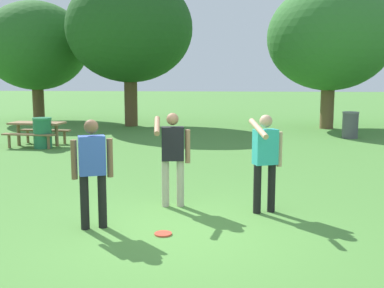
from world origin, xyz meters
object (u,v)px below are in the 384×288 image
at_px(person_catcher, 92,167).
at_px(frisbee, 163,234).
at_px(picnic_table_near, 37,129).
at_px(person_thrower, 265,156).
at_px(tree_tall_left, 36,46).
at_px(trash_can_beside_table, 43,133).
at_px(tree_broad_center, 130,29).
at_px(trash_can_further_along, 350,125).
at_px(person_bystander, 173,152).
at_px(tree_far_right, 330,37).

distance_m(person_catcher, frisbee, 1.44).
relative_size(frisbee, picnic_table_near, 0.14).
bearing_deg(person_thrower, tree_tall_left, 124.09).
relative_size(trash_can_beside_table, tree_broad_center, 0.14).
xyz_separation_m(person_thrower, person_catcher, (-2.60, -1.05, -0.02)).
bearing_deg(frisbee, tree_tall_left, 118.07).
distance_m(picnic_table_near, tree_tall_left, 9.55).
bearing_deg(person_catcher, trash_can_beside_table, 117.38).
relative_size(person_thrower, tree_tall_left, 0.28).
height_order(trash_can_further_along, tree_tall_left, tree_tall_left).
bearing_deg(trash_can_beside_table, person_thrower, -44.96).
distance_m(person_thrower, trash_can_further_along, 10.47).
distance_m(person_thrower, person_catcher, 2.80).
height_order(person_thrower, trash_can_beside_table, person_thrower).
distance_m(trash_can_beside_table, tree_tall_left, 10.10).
bearing_deg(person_bystander, tree_far_right, 68.38).
relative_size(person_catcher, tree_far_right, 0.27).
bearing_deg(trash_can_beside_table, tree_tall_left, 113.57).
distance_m(picnic_table_near, tree_far_right, 12.38).
xyz_separation_m(person_thrower, tree_broad_center, (-5.14, 13.19, 3.33)).
bearing_deg(person_catcher, tree_tall_left, 115.36).
xyz_separation_m(person_bystander, tree_tall_left, (-8.77, 15.04, 2.73)).
distance_m(frisbee, picnic_table_near, 9.80).
distance_m(person_catcher, person_bystander, 1.64).
bearing_deg(person_thrower, person_bystander, 171.58).
xyz_separation_m(person_thrower, tree_tall_left, (-10.33, 15.27, 2.73)).
distance_m(frisbee, trash_can_further_along, 12.21).
bearing_deg(tree_tall_left, tree_far_right, -9.63).
xyz_separation_m(person_catcher, trash_can_beside_table, (-3.91, 7.54, -0.46)).
relative_size(person_bystander, trash_can_further_along, 1.71).
distance_m(frisbee, tree_tall_left, 19.08).
bearing_deg(frisbee, picnic_table_near, 123.11).
height_order(person_thrower, tree_broad_center, tree_broad_center).
bearing_deg(trash_can_further_along, tree_broad_center, 158.92).
relative_size(frisbee, tree_tall_left, 0.04).
xyz_separation_m(trash_can_further_along, tree_far_right, (-0.24, 3.15, 3.36)).
bearing_deg(frisbee, tree_broad_center, 104.06).
xyz_separation_m(person_thrower, trash_can_further_along, (3.70, 9.78, -0.48)).
relative_size(picnic_table_near, tree_broad_center, 0.27).
relative_size(tree_tall_left, tree_far_right, 0.97).
xyz_separation_m(trash_can_beside_table, tree_far_right, (9.97, 6.43, 3.36)).
relative_size(person_catcher, trash_can_beside_table, 1.71).
bearing_deg(person_thrower, tree_broad_center, 111.29).
xyz_separation_m(picnic_table_near, tree_far_right, (10.33, 5.99, 3.28)).
bearing_deg(tree_far_right, picnic_table_near, -149.90).
xyz_separation_m(tree_tall_left, tree_far_right, (13.80, -2.34, 0.15)).
distance_m(frisbee, tree_far_right, 15.51).
bearing_deg(tree_far_right, person_thrower, -104.99).
bearing_deg(trash_can_further_along, person_bystander, -118.92).
bearing_deg(trash_can_further_along, frisbee, -115.36).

